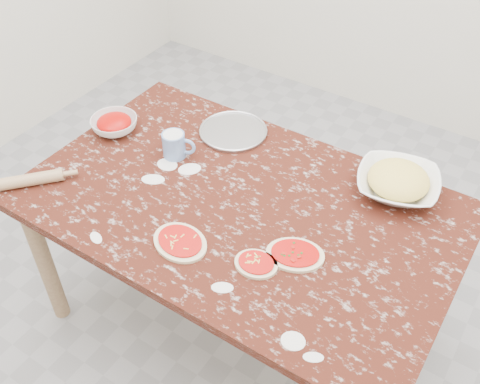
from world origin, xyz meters
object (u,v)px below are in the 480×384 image
at_px(worktable, 240,218).
at_px(pizza_tray, 233,132).
at_px(sauce_bowl, 115,125).
at_px(cheese_bowl, 397,184).
at_px(flour_mug, 175,145).
at_px(rolling_pin, 31,180).

bearing_deg(worktable, pizza_tray, 127.00).
distance_m(sauce_bowl, cheese_bowl, 1.20).
xyz_separation_m(pizza_tray, sauce_bowl, (-0.44, -0.27, 0.03)).
bearing_deg(cheese_bowl, sauce_bowl, -165.96).
height_order(pizza_tray, sauce_bowl, sauce_bowl).
bearing_deg(pizza_tray, cheese_bowl, 1.90).
bearing_deg(worktable, flour_mug, 166.65).
relative_size(worktable, sauce_bowl, 8.07).
distance_m(pizza_tray, rolling_pin, 0.84).
bearing_deg(flour_mug, sauce_bowl, -178.95).
bearing_deg(cheese_bowl, rolling_pin, -148.49).
xyz_separation_m(flour_mug, rolling_pin, (-0.35, -0.44, -0.03)).
xyz_separation_m(cheese_bowl, rolling_pin, (-1.19, -0.73, -0.01)).
xyz_separation_m(pizza_tray, flour_mug, (-0.11, -0.26, 0.05)).
height_order(worktable, sauce_bowl, sauce_bowl).
height_order(cheese_bowl, flour_mug, flour_mug).
xyz_separation_m(worktable, flour_mug, (-0.37, 0.09, 0.14)).
xyz_separation_m(pizza_tray, rolling_pin, (-0.46, -0.70, 0.02)).
bearing_deg(sauce_bowl, worktable, -6.71).
bearing_deg(sauce_bowl, flour_mug, 1.05).
relative_size(flour_mug, rolling_pin, 0.56).
bearing_deg(rolling_pin, pizza_tray, 56.72).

